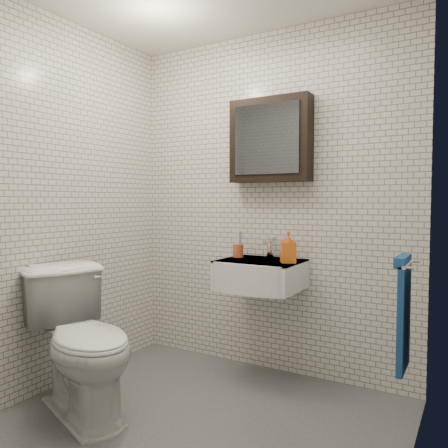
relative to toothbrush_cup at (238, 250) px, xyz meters
The scene contains 9 objects.
ground 1.24m from the toothbrush_cup, 78.95° to the right, with size 2.20×2.00×0.01m, color #4C4F54.
room_shell 1.02m from the toothbrush_cup, 78.95° to the right, with size 2.22×2.02×2.51m.
washbasin 0.28m from the toothbrush_cup, 26.31° to the right, with size 0.55×0.50×0.20m.
faucet 0.23m from the toothbrush_cup, 23.00° to the left, with size 0.06×0.20×0.15m.
mirror_cabinet 0.83m from the toothbrush_cup, 22.14° to the left, with size 0.60×0.15×0.60m.
towel_rail 1.32m from the toothbrush_cup, 22.06° to the right, with size 0.09×0.30×0.58m.
toothbrush_cup is the anchor object (origin of this frame).
soap_bottle 0.44m from the toothbrush_cup, 12.26° to the right, with size 0.09×0.10×0.21m, color orange.
toilet 1.24m from the toothbrush_cup, 114.56° to the right, with size 0.48×0.84×0.86m, color white.
Camera 1 is at (1.35, -1.97, 1.26)m, focal length 35.00 mm.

